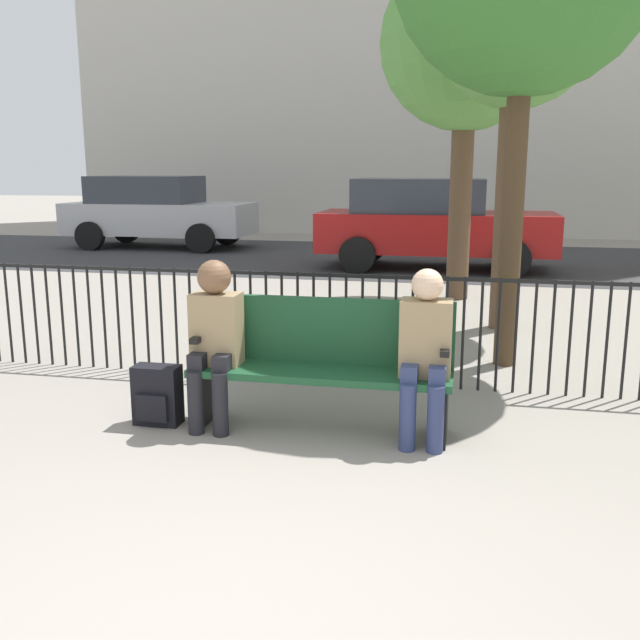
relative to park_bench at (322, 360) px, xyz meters
name	(u,v)px	position (x,y,z in m)	size (l,w,h in m)	color
ground_plane	(203,636)	(0.00, -2.38, -0.50)	(80.00, 80.00, 0.00)	gray
park_bench	(322,360)	(0.00, 0.00, 0.00)	(1.82, 0.45, 0.92)	#194728
seated_person_0	(214,333)	(-0.74, -0.13, 0.19)	(0.34, 0.39, 1.20)	black
seated_person_1	(425,347)	(0.72, -0.13, 0.16)	(0.34, 0.39, 1.18)	navy
backpack	(157,396)	(-1.18, -0.18, -0.28)	(0.33, 0.21, 0.43)	black
fence_railing	(346,319)	(-0.02, 1.10, 0.06)	(9.01, 0.03, 0.95)	black
tree_1	(467,45)	(0.84, 5.39, 2.90)	(2.30, 2.30, 4.59)	brown
tree_2	(518,29)	(1.39, 3.58, 2.76)	(1.81, 1.81, 4.23)	brown
street_surface	(418,259)	(0.00, 9.62, -0.49)	(24.00, 6.00, 0.01)	#333335
parked_car_0	(431,222)	(0.31, 8.37, 0.35)	(4.20, 1.94, 1.62)	maroon
parked_car_1	(156,211)	(-6.05, 10.62, 0.35)	(4.20, 1.94, 1.62)	#B7B7BC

